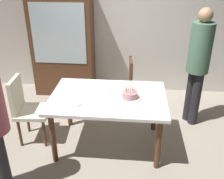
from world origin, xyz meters
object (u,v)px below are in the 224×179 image
object	(u,v)px
birthday_cake	(130,95)
plate_far_side	(104,88)
chair_spindle_back	(120,89)
china_cabinet	(63,45)
plate_near_celebrant	(73,103)
dining_table	(108,102)
person_guest	(198,61)
chair_upholstered	(26,107)

from	to	relation	value
birthday_cake	plate_far_side	size ratio (longest dim) A/B	1.27
birthday_cake	chair_spindle_back	world-z (taller)	chair_spindle_back
china_cabinet	plate_near_celebrant	bearing A→B (deg)	-72.01
dining_table	chair_spindle_back	size ratio (longest dim) A/B	1.57
plate_far_side	person_guest	size ratio (longest dim) A/B	0.12
dining_table	china_cabinet	size ratio (longest dim) A/B	0.79
chair_upholstered	person_guest	bearing A→B (deg)	16.03
dining_table	chair_spindle_back	world-z (taller)	chair_spindle_back
chair_spindle_back	person_guest	bearing A→B (deg)	-6.64
dining_table	china_cabinet	xyz separation A→B (m)	(-0.99, 1.56, 0.29)
chair_upholstered	plate_far_side	bearing A→B (deg)	11.36
dining_table	plate_far_side	bearing A→B (deg)	108.00
chair_spindle_back	birthday_cake	bearing A→B (deg)	-78.39
chair_spindle_back	chair_upholstered	xyz separation A→B (m)	(-1.24, -0.82, 0.07)
dining_table	person_guest	bearing A→B (deg)	29.38
dining_table	birthday_cake	xyz separation A→B (m)	(0.28, -0.03, 0.13)
plate_far_side	china_cabinet	distance (m)	1.62
plate_near_celebrant	plate_far_side	xyz separation A→B (m)	(0.34, 0.46, 0.00)
dining_table	china_cabinet	distance (m)	1.87
plate_far_side	birthday_cake	bearing A→B (deg)	-36.32
dining_table	plate_near_celebrant	distance (m)	0.48
birthday_cake	chair_upholstered	size ratio (longest dim) A/B	0.29
chair_spindle_back	chair_upholstered	world-z (taller)	same
dining_table	plate_far_side	size ratio (longest dim) A/B	6.80
chair_spindle_back	person_guest	world-z (taller)	person_guest
birthday_cake	plate_near_celebrant	bearing A→B (deg)	-163.82
dining_table	chair_upholstered	size ratio (longest dim) A/B	1.57
plate_far_side	chair_spindle_back	size ratio (longest dim) A/B	0.23
plate_far_side	chair_spindle_back	bearing A→B (deg)	73.74
birthday_cake	plate_near_celebrant	xyz separation A→B (m)	(-0.69, -0.20, -0.04)
dining_table	plate_near_celebrant	bearing A→B (deg)	-150.77
chair_upholstered	person_guest	xyz separation A→B (m)	(2.38, 0.68, 0.49)
chair_spindle_back	china_cabinet	world-z (taller)	china_cabinet
chair_spindle_back	plate_near_celebrant	bearing A→B (deg)	-115.73
birthday_cake	china_cabinet	size ratio (longest dim) A/B	0.15
plate_far_side	person_guest	bearing A→B (deg)	19.63
dining_table	chair_upholstered	world-z (taller)	chair_upholstered
plate_far_side	china_cabinet	size ratio (longest dim) A/B	0.12
dining_table	person_guest	world-z (taller)	person_guest
chair_spindle_back	china_cabinet	distance (m)	1.40
chair_upholstered	china_cabinet	bearing A→B (deg)	84.62
plate_near_celebrant	plate_far_side	world-z (taller)	same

